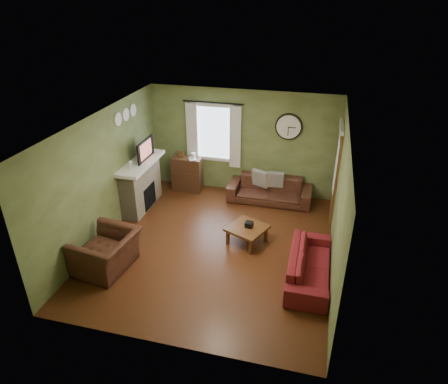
% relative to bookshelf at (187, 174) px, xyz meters
% --- Properties ---
extents(floor, '(4.60, 5.20, 0.00)m').
position_rel_bookshelf_xyz_m(floor, '(1.34, -2.24, -0.45)').
color(floor, '#492410').
rests_on(floor, ground).
extents(ceiling, '(4.60, 5.20, 0.00)m').
position_rel_bookshelf_xyz_m(ceiling, '(1.34, -2.24, 2.15)').
color(ceiling, white).
rests_on(ceiling, ground).
extents(wall_left, '(0.00, 5.20, 2.60)m').
position_rel_bookshelf_xyz_m(wall_left, '(-0.96, -2.24, 0.85)').
color(wall_left, olive).
rests_on(wall_left, ground).
extents(wall_right, '(0.00, 5.20, 2.60)m').
position_rel_bookshelf_xyz_m(wall_right, '(3.64, -2.24, 0.85)').
color(wall_right, olive).
rests_on(wall_right, ground).
extents(wall_back, '(4.60, 0.00, 2.60)m').
position_rel_bookshelf_xyz_m(wall_back, '(1.34, 0.36, 0.85)').
color(wall_back, olive).
rests_on(wall_back, ground).
extents(wall_front, '(4.60, 0.00, 2.60)m').
position_rel_bookshelf_xyz_m(wall_front, '(1.34, -4.84, 0.85)').
color(wall_front, olive).
rests_on(wall_front, ground).
extents(fireplace, '(0.40, 1.40, 1.10)m').
position_rel_bookshelf_xyz_m(fireplace, '(-0.76, -1.09, 0.10)').
color(fireplace, tan).
rests_on(fireplace, floor).
extents(firebox, '(0.04, 0.60, 0.55)m').
position_rel_bookshelf_xyz_m(firebox, '(-0.57, -1.09, -0.15)').
color(firebox, black).
rests_on(firebox, fireplace).
extents(mantel, '(0.58, 1.60, 0.08)m').
position_rel_bookshelf_xyz_m(mantel, '(-0.73, -1.09, 0.69)').
color(mantel, white).
rests_on(mantel, fireplace).
extents(tv, '(0.08, 0.60, 0.35)m').
position_rel_bookshelf_xyz_m(tv, '(-0.71, -0.94, 0.91)').
color(tv, black).
rests_on(tv, mantel).
extents(tv_screen, '(0.02, 0.62, 0.36)m').
position_rel_bookshelf_xyz_m(tv_screen, '(-0.63, -0.94, 0.96)').
color(tv_screen, '#994C3F').
rests_on(tv_screen, mantel).
extents(medallion_left, '(0.28, 0.28, 0.03)m').
position_rel_bookshelf_xyz_m(medallion_left, '(-0.94, -1.44, 1.80)').
color(medallion_left, white).
rests_on(medallion_left, wall_left).
extents(medallion_mid, '(0.28, 0.28, 0.03)m').
position_rel_bookshelf_xyz_m(medallion_mid, '(-0.94, -1.09, 1.80)').
color(medallion_mid, white).
rests_on(medallion_mid, wall_left).
extents(medallion_right, '(0.28, 0.28, 0.03)m').
position_rel_bookshelf_xyz_m(medallion_right, '(-0.94, -0.74, 1.80)').
color(medallion_right, white).
rests_on(medallion_right, wall_left).
extents(window_pane, '(1.00, 0.02, 1.30)m').
position_rel_bookshelf_xyz_m(window_pane, '(0.64, 0.34, 1.05)').
color(window_pane, silver).
rests_on(window_pane, wall_back).
extents(curtain_rod, '(0.03, 0.03, 1.50)m').
position_rel_bookshelf_xyz_m(curtain_rod, '(0.64, 0.24, 1.82)').
color(curtain_rod, black).
rests_on(curtain_rod, wall_back).
extents(curtain_left, '(0.28, 0.04, 1.55)m').
position_rel_bookshelf_xyz_m(curtain_left, '(0.09, 0.24, 1.00)').
color(curtain_left, silver).
rests_on(curtain_left, wall_back).
extents(curtain_right, '(0.28, 0.04, 1.55)m').
position_rel_bookshelf_xyz_m(curtain_right, '(1.19, 0.24, 1.00)').
color(curtain_right, silver).
rests_on(curtain_right, wall_back).
extents(wall_clock, '(0.64, 0.06, 0.64)m').
position_rel_bookshelf_xyz_m(wall_clock, '(2.44, 0.31, 1.35)').
color(wall_clock, white).
rests_on(wall_clock, wall_back).
extents(door, '(0.05, 0.90, 2.10)m').
position_rel_bookshelf_xyz_m(door, '(3.61, -0.39, 0.60)').
color(door, brown).
rests_on(door, floor).
extents(bookshelf, '(0.75, 0.32, 0.90)m').
position_rel_bookshelf_xyz_m(bookshelf, '(0.00, 0.00, 0.00)').
color(bookshelf, '#3F2515').
rests_on(bookshelf, floor).
extents(book, '(0.26, 0.29, 0.02)m').
position_rel_bookshelf_xyz_m(book, '(0.10, -0.08, 0.51)').
color(book, '#553116').
rests_on(book, bookshelf).
extents(sofa_brown, '(2.01, 0.79, 0.59)m').
position_rel_bookshelf_xyz_m(sofa_brown, '(2.13, -0.05, -0.15)').
color(sofa_brown, '#422117').
rests_on(sofa_brown, floor).
extents(pillow_left, '(0.42, 0.27, 0.41)m').
position_rel_bookshelf_xyz_m(pillow_left, '(1.88, 0.01, 0.10)').
color(pillow_left, gray).
rests_on(pillow_left, sofa_brown).
extents(pillow_right, '(0.40, 0.15, 0.39)m').
position_rel_bookshelf_xyz_m(pillow_right, '(2.25, 0.03, 0.10)').
color(pillow_right, gray).
rests_on(pillow_right, sofa_brown).
extents(sofa_red, '(0.72, 1.85, 0.54)m').
position_rel_bookshelf_xyz_m(sofa_red, '(3.26, -2.75, -0.18)').
color(sofa_red, maroon).
rests_on(sofa_red, floor).
extents(armchair, '(1.09, 1.21, 0.72)m').
position_rel_bookshelf_xyz_m(armchair, '(-0.39, -3.41, -0.09)').
color(armchair, '#422117').
rests_on(armchair, floor).
extents(coffee_table, '(0.92, 0.92, 0.37)m').
position_rel_bookshelf_xyz_m(coffee_table, '(1.96, -1.96, -0.26)').
color(coffee_table, '#553116').
rests_on(coffee_table, floor).
extents(tissue_box, '(0.16, 0.16, 0.11)m').
position_rel_bookshelf_xyz_m(tissue_box, '(1.99, -1.93, -0.05)').
color(tissue_box, black).
rests_on(tissue_box, coffee_table).
extents(wine_glass_a, '(0.07, 0.07, 0.21)m').
position_rel_bookshelf_xyz_m(wine_glass_a, '(-0.71, -1.58, 0.84)').
color(wine_glass_a, white).
rests_on(wine_glass_a, mantel).
extents(wine_glass_b, '(0.07, 0.07, 0.20)m').
position_rel_bookshelf_xyz_m(wine_glass_b, '(-0.71, -1.55, 0.83)').
color(wine_glass_b, white).
rests_on(wine_glass_b, mantel).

